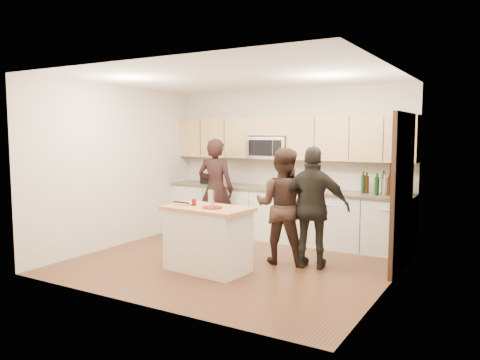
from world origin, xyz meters
The scene contains 21 objects.
floor centered at (0.00, 0.00, 0.00)m, with size 4.50×4.50×0.00m, color brown.
room_shell centered at (0.00, 0.00, 1.73)m, with size 4.52×4.02×2.71m.
back_cabinetry centered at (0.00, 1.69, 0.47)m, with size 4.50×0.66×0.94m.
upper_cabinetry centered at (0.03, 1.83, 1.84)m, with size 4.50×0.33×0.75m.
microwave centered at (-0.31, 1.80, 1.65)m, with size 0.76×0.41×0.40m.
doorway centered at (2.23, 0.90, 1.16)m, with size 0.06×1.25×2.20m.
framed_picture centered at (1.95, 1.98, 1.28)m, with size 0.30×0.03×0.38m.
dish_towel centered at (-0.95, 1.50, 0.80)m, with size 0.34×0.60×0.48m.
island centered at (-0.09, -0.52, 0.45)m, with size 1.25×0.80×0.90m.
red_plate centered at (0.03, -0.58, 0.91)m, with size 0.27×0.27×0.02m, color maroon.
box_grater centered at (-0.06, -0.47, 1.04)m, with size 0.09×0.06×0.24m.
drink_glass centered at (-0.31, -0.53, 0.95)m, with size 0.06×0.06×0.10m, color #66130B.
cutting_board centered at (-0.47, -0.53, 0.91)m, with size 0.25×0.19×0.02m, color tan.
tongs centered at (-0.54, -0.53, 0.93)m, with size 0.28×0.03×0.02m, color black.
knife centered at (-0.42, -0.74, 0.92)m, with size 0.19×0.02×0.01m, color silver.
toaster centered at (-1.54, 1.67, 1.03)m, with size 0.33×0.20×0.19m.
bottle_cluster centered at (1.73, 1.71, 1.12)m, with size 0.66×0.35×0.38m.
orchid centered at (2.10, 1.72, 1.17)m, with size 0.25×0.20×0.46m, color #3F742E.
woman_left centered at (-1.04, 1.13, 0.91)m, with size 0.66×0.44×1.82m, color black.
woman_center centered at (0.63, 0.37, 0.85)m, with size 0.83×0.64×1.70m, color black.
woman_right centered at (1.12, 0.35, 0.87)m, with size 1.02×0.42×1.73m, color black.
Camera 1 is at (3.53, -5.80, 1.92)m, focal length 35.00 mm.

